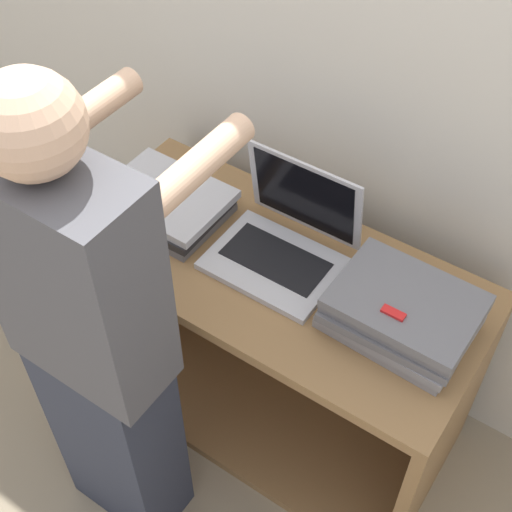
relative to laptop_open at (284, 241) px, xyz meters
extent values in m
plane|color=gray|center=(0.00, -0.34, -0.82)|extent=(12.00, 12.00, 0.00)
cube|color=beige|center=(0.00, 0.34, 0.38)|extent=(8.00, 0.05, 2.40)
cube|color=olive|center=(0.00, -0.05, -0.07)|extent=(1.22, 0.58, 0.04)
cube|color=olive|center=(0.00, -0.05, -0.80)|extent=(1.22, 0.58, 0.04)
cube|color=olive|center=(-0.59, -0.05, -0.44)|extent=(0.04, 0.58, 0.69)
cube|color=olive|center=(0.59, -0.05, -0.44)|extent=(0.04, 0.58, 0.69)
cube|color=olive|center=(0.00, 0.22, -0.44)|extent=(1.15, 0.04, 0.69)
cube|color=#B7B7BC|center=(0.00, -0.05, -0.05)|extent=(0.36, 0.27, 0.02)
cube|color=black|center=(0.00, -0.04, -0.04)|extent=(0.29, 0.15, 0.00)
cube|color=#B7B7BC|center=(0.00, 0.10, 0.09)|extent=(0.36, 0.05, 0.26)
cube|color=black|center=(0.00, 0.10, 0.09)|extent=(0.32, 0.04, 0.23)
cube|color=slate|center=(-0.40, -0.05, -0.04)|extent=(0.36, 0.27, 0.03)
cube|color=#232326|center=(-0.40, -0.06, -0.02)|extent=(0.37, 0.28, 0.03)
cube|color=#B7B7BC|center=(-0.39, -0.04, 0.01)|extent=(0.36, 0.27, 0.03)
cube|color=gray|center=(0.38, -0.05, -0.04)|extent=(0.37, 0.28, 0.03)
cube|color=gray|center=(0.39, -0.05, -0.02)|extent=(0.37, 0.28, 0.03)
cube|color=slate|center=(0.39, -0.05, 0.01)|extent=(0.36, 0.27, 0.03)
cube|color=slate|center=(0.39, -0.05, 0.03)|extent=(0.36, 0.27, 0.03)
cube|color=slate|center=(0.40, -0.05, 0.06)|extent=(0.36, 0.27, 0.03)
cube|color=#2D3342|center=(-0.19, -0.57, -0.43)|extent=(0.34, 0.20, 0.77)
cube|color=#4C4C51|center=(-0.19, -0.57, 0.26)|extent=(0.40, 0.20, 0.61)
sphere|color=#DBAD89|center=(-0.19, -0.57, 0.67)|extent=(0.21, 0.21, 0.21)
cylinder|color=#DBAD89|center=(-0.35, -0.31, 0.48)|extent=(0.07, 0.32, 0.07)
cylinder|color=#DBAD89|center=(-0.03, -0.31, 0.48)|extent=(0.07, 0.32, 0.07)
cube|color=red|center=(0.39, -0.12, 0.08)|extent=(0.06, 0.02, 0.01)
camera|label=1|loc=(0.71, -1.19, 1.44)|focal=50.00mm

